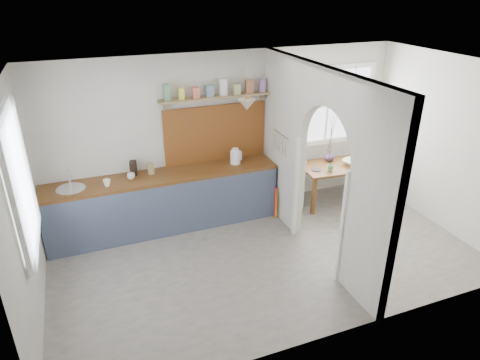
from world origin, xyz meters
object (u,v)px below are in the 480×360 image
object	(u,v)px
chair_left	(288,184)
chair_right	(370,170)
kettle	(235,156)
dining_table	(332,184)
vase	(329,156)

from	to	relation	value
chair_left	chair_right	size ratio (longest dim) A/B	0.90
kettle	chair_right	bearing A→B (deg)	-3.21
chair_left	chair_right	distance (m)	1.57
dining_table	chair_left	bearing A→B (deg)	178.66
chair_right	kettle	distance (m)	2.53
chair_left	vase	xyz separation A→B (m)	(0.84, 0.13, 0.33)
chair_left	dining_table	bearing A→B (deg)	66.35
chair_right	kettle	world-z (taller)	kettle
chair_right	chair_left	bearing A→B (deg)	87.97
dining_table	chair_right	world-z (taller)	chair_right
vase	chair_right	bearing A→B (deg)	-17.16
dining_table	kettle	xyz separation A→B (m)	(-1.70, 0.22, 0.68)
chair_left	vase	distance (m)	0.92
dining_table	chair_right	bearing A→B (deg)	3.79
chair_left	chair_right	bearing A→B (deg)	68.82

